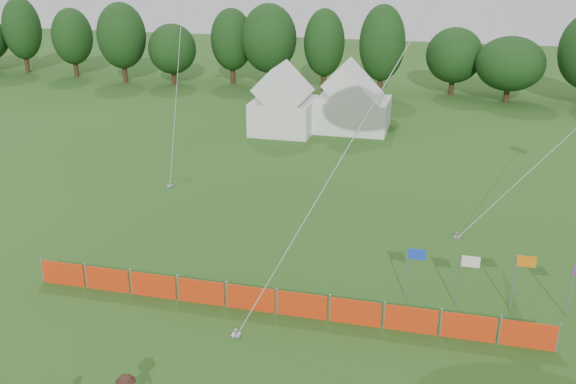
% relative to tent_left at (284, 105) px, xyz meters
% --- Properties ---
extents(treeline, '(104.57, 8.78, 8.36)m').
position_rel_tent_left_xyz_m(treeline, '(8.16, 14.19, 2.20)').
color(treeline, '#382314').
rests_on(treeline, ground).
extents(tent_left, '(4.45, 4.45, 3.93)m').
position_rel_tent_left_xyz_m(tent_left, '(0.00, 0.00, 0.00)').
color(tent_left, silver).
rests_on(tent_left, ground).
extents(tent_right, '(5.38, 4.30, 3.80)m').
position_rel_tent_left_xyz_m(tent_right, '(4.81, 1.81, -0.06)').
color(tent_right, white).
rests_on(tent_right, ground).
extents(barrier_fence, '(19.90, 0.06, 1.00)m').
position_rel_tent_left_xyz_m(barrier_fence, '(5.94, -24.20, -1.48)').
color(barrier_fence, red).
rests_on(barrier_fence, ground).
extents(flag_row, '(8.73, 0.62, 2.30)m').
position_rel_tent_left_xyz_m(flag_row, '(14.69, -21.70, -0.52)').
color(flag_row, gray).
rests_on(flag_row, ground).
extents(small_kite_white, '(7.06, 7.00, 5.34)m').
position_rel_tent_left_xyz_m(small_kite_white, '(17.11, -10.91, 1.44)').
color(small_kite_white, silver).
rests_on(small_kite_white, ground).
extents(small_kite_dark, '(3.35, 10.78, 12.00)m').
position_rel_tent_left_xyz_m(small_kite_dark, '(-5.08, -6.52, 4.87)').
color(small_kite_dark, black).
rests_on(small_kite_dark, ground).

